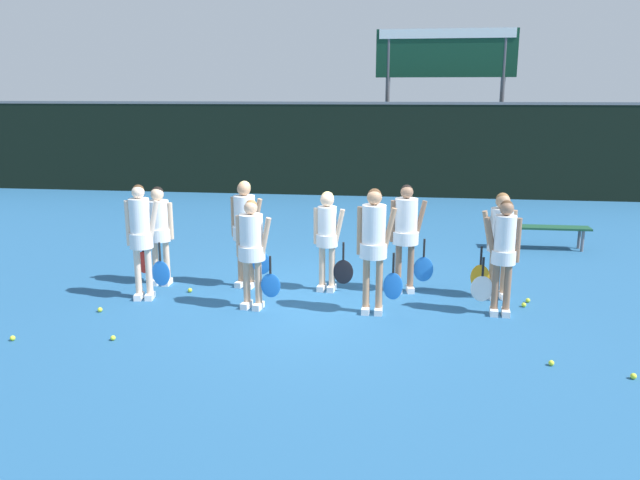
% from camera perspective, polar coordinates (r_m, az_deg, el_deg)
% --- Properties ---
extents(ground_plane, '(140.00, 140.00, 0.00)m').
position_cam_1_polar(ground_plane, '(9.69, -0.14, -5.35)').
color(ground_plane, '#235684').
extents(fence_windscreen, '(60.00, 0.08, 2.83)m').
position_cam_1_polar(fence_windscreen, '(19.02, 3.91, 8.29)').
color(fence_windscreen, black).
rests_on(fence_windscreen, ground_plane).
extents(scoreboard, '(4.26, 0.15, 4.98)m').
position_cam_1_polar(scoreboard, '(20.22, 11.41, 15.43)').
color(scoreboard, '#515156').
rests_on(scoreboard, ground_plane).
extents(bench_courtside, '(1.82, 0.37, 0.47)m').
position_cam_1_polar(bench_courtside, '(13.38, 19.73, 0.91)').
color(bench_courtside, '#19472D').
rests_on(bench_courtside, ground_plane).
extents(player_0, '(0.63, 0.35, 1.77)m').
position_cam_1_polar(player_0, '(9.78, -16.03, 0.60)').
color(player_0, beige).
rests_on(player_0, ground_plane).
extents(player_1, '(0.66, 0.39, 1.62)m').
position_cam_1_polar(player_1, '(9.05, -6.23, -0.51)').
color(player_1, tan).
rests_on(player_1, ground_plane).
extents(player_2, '(0.66, 0.39, 1.81)m').
position_cam_1_polar(player_2, '(8.80, 4.96, -0.02)').
color(player_2, tan).
rests_on(player_2, ground_plane).
extents(player_3, '(0.64, 0.34, 1.66)m').
position_cam_1_polar(player_3, '(9.10, 16.42, -0.84)').
color(player_3, '#8C664C').
rests_on(player_3, ground_plane).
extents(player_4, '(0.67, 0.40, 1.63)m').
position_cam_1_polar(player_4, '(10.48, -14.53, 1.14)').
color(player_4, beige).
rests_on(player_4, ground_plane).
extents(player_5, '(0.67, 0.39, 1.74)m').
position_cam_1_polar(player_5, '(10.07, -6.86, 1.40)').
color(player_5, tan).
rests_on(player_5, ground_plane).
extents(player_6, '(0.64, 0.35, 1.60)m').
position_cam_1_polar(player_6, '(9.83, 0.70, 0.62)').
color(player_6, beige).
rests_on(player_6, ground_plane).
extents(player_7, '(0.70, 0.41, 1.72)m').
position_cam_1_polar(player_7, '(9.84, 7.89, 0.98)').
color(player_7, '#8C664C').
rests_on(player_7, ground_plane).
extents(player_8, '(0.65, 0.38, 1.64)m').
position_cam_1_polar(player_8, '(9.83, 16.14, 0.30)').
color(player_8, tan).
rests_on(player_8, ground_plane).
extents(tennis_ball_0, '(0.07, 0.07, 0.07)m').
position_cam_1_polar(tennis_ball_0, '(9.77, 18.14, -5.65)').
color(tennis_ball_0, '#CCE033').
rests_on(tennis_ball_0, ground_plane).
extents(tennis_ball_1, '(0.07, 0.07, 0.07)m').
position_cam_1_polar(tennis_ball_1, '(9.01, -26.29, -8.05)').
color(tennis_ball_1, '#CCE033').
rests_on(tennis_ball_1, ground_plane).
extents(tennis_ball_2, '(0.07, 0.07, 0.07)m').
position_cam_1_polar(tennis_ball_2, '(7.90, 26.74, -11.06)').
color(tennis_ball_2, '#CCE033').
rests_on(tennis_ball_2, ground_plane).
extents(tennis_ball_3, '(0.07, 0.07, 0.07)m').
position_cam_1_polar(tennis_ball_3, '(7.88, 20.39, -10.49)').
color(tennis_ball_3, '#CCE033').
rests_on(tennis_ball_3, ground_plane).
extents(tennis_ball_4, '(0.07, 0.07, 0.07)m').
position_cam_1_polar(tennis_ball_4, '(8.53, -18.40, -8.49)').
color(tennis_ball_4, '#CCE033').
rests_on(tennis_ball_4, ground_plane).
extents(tennis_ball_5, '(0.07, 0.07, 0.07)m').
position_cam_1_polar(tennis_ball_5, '(10.00, 18.47, -5.26)').
color(tennis_ball_5, '#CCE033').
rests_on(tennis_ball_5, ground_plane).
extents(tennis_ball_6, '(0.07, 0.07, 0.07)m').
position_cam_1_polar(tennis_ball_6, '(10.17, -11.80, -4.51)').
color(tennis_ball_6, '#CCE033').
rests_on(tennis_ball_6, ground_plane).
extents(tennis_ball_7, '(0.07, 0.07, 0.07)m').
position_cam_1_polar(tennis_ball_7, '(10.96, -16.27, -3.48)').
color(tennis_ball_7, '#CCE033').
rests_on(tennis_ball_7, ground_plane).
extents(tennis_ball_8, '(0.07, 0.07, 0.07)m').
position_cam_1_polar(tennis_ball_8, '(9.64, -19.48, -6.02)').
color(tennis_ball_8, '#CCE033').
rests_on(tennis_ball_8, ground_plane).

